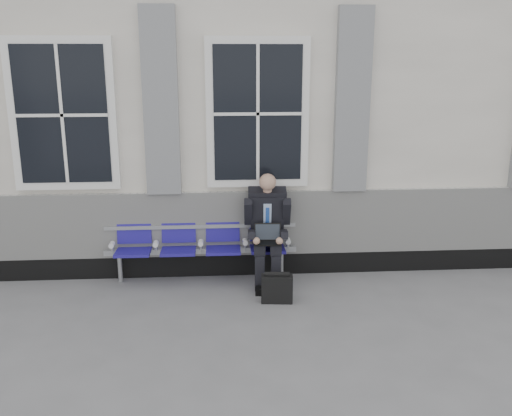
{
  "coord_description": "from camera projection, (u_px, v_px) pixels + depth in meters",
  "views": [
    {
      "loc": [
        -0.19,
        -6.05,
        3.02
      ],
      "look_at": [
        0.29,
        0.9,
        1.12
      ],
      "focal_mm": 40.0,
      "sensor_mm": 36.0,
      "label": 1
    }
  ],
  "objects": [
    {
      "name": "businessman",
      "position": [
        267.0,
        225.0,
        7.58
      ],
      "size": [
        0.63,
        0.85,
        1.5
      ],
      "color": "black",
      "rests_on": "ground"
    },
    {
      "name": "briefcase",
      "position": [
        277.0,
        288.0,
        7.1
      ],
      "size": [
        0.4,
        0.2,
        0.4
      ],
      "color": "black",
      "rests_on": "ground"
    },
    {
      "name": "station_building",
      "position": [
        226.0,
        103.0,
        9.38
      ],
      "size": [
        14.4,
        4.4,
        4.49
      ],
      "color": "silver",
      "rests_on": "ground"
    },
    {
      "name": "ground",
      "position": [
        236.0,
        321.0,
        6.63
      ],
      "size": [
        70.0,
        70.0,
        0.0
      ],
      "primitive_type": "plane",
      "color": "slate",
      "rests_on": "ground"
    },
    {
      "name": "bench",
      "position": [
        201.0,
        241.0,
        7.73
      ],
      "size": [
        2.6,
        0.47,
        0.91
      ],
      "color": "#9EA0A3",
      "rests_on": "ground"
    }
  ]
}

